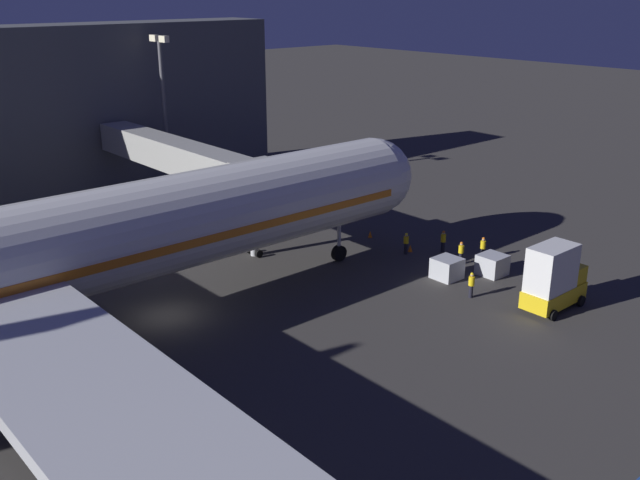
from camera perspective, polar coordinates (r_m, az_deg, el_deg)
The scene contains 13 objects.
ground_plane at distance 45.56m, azimuth -12.14°, elevation -5.98°, with size 320.00×320.00×0.00m, color #383533.
jet_bridge at distance 59.60m, azimuth -10.23°, elevation 6.26°, with size 25.41×3.40×7.44m.
apron_floodlight_mast at distance 71.49m, azimuth -12.45°, elevation 10.81°, with size 2.90×0.50×15.15m.
ops_van at distance 47.06m, azimuth 18.29°, elevation -2.89°, with size 2.36×4.64×4.34m.
baggage_container_near_belt at distance 50.67m, azimuth 10.17°, elevation -2.25°, with size 1.78×1.78×1.49m, color #B7BABF.
baggage_container_mid_row at distance 52.00m, azimuth 13.67°, elevation -1.95°, with size 1.79×1.79×1.47m, color #B7BABF.
ground_crew_near_nose_gear at distance 47.77m, azimuth 12.07°, elevation -3.46°, with size 0.40×0.40×1.78m.
ground_crew_by_belt_loader at distance 55.47m, azimuth 9.87°, elevation -0.04°, with size 0.40×0.40×1.76m.
ground_crew_marshaller_fwd at distance 54.79m, azimuth 12.96°, elevation -0.54°, with size 0.40×0.40×1.71m.
ground_crew_under_port_wing at distance 53.35m, azimuth 11.27°, elevation -0.94°, with size 0.40×0.40×1.75m.
ground_crew_by_tug at distance 54.73m, azimuth 6.93°, elevation -0.19°, with size 0.40×0.40×1.71m.
traffic_cone_nose_port at distance 55.50m, azimuth 7.26°, elevation -0.65°, with size 0.36×0.36×0.55m, color orange.
traffic_cone_nose_starboard at distance 58.32m, azimuth 4.05°, elevation 0.47°, with size 0.36×0.36×0.55m, color orange.
Camera 1 is at (-36.52, 19.21, 19.32)m, focal length 39.83 mm.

